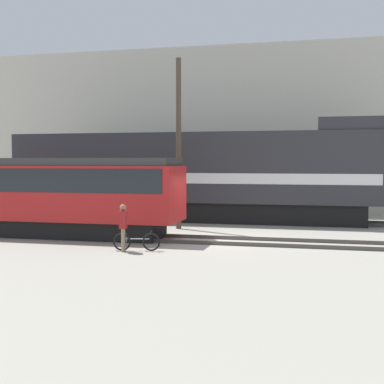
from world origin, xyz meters
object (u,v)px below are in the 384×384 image
at_px(person, 123,223).
at_px(utility_pole_left, 179,144).
at_px(streetcar, 30,191).
at_px(freight_locomotive, 194,175).
at_px(bicycle, 137,242).

distance_m(person, utility_pole_left, 6.88).
distance_m(streetcar, utility_pole_left, 6.64).
height_order(freight_locomotive, streetcar, freight_locomotive).
xyz_separation_m(freight_locomotive, bicycle, (0.31, -9.51, -2.03)).
bearing_deg(freight_locomotive, streetcar, -126.81).
xyz_separation_m(freight_locomotive, utility_pole_left, (0.13, -3.46, 1.44)).
height_order(person, utility_pole_left, utility_pole_left).
bearing_deg(streetcar, person, -28.94).
relative_size(freight_locomotive, streetcar, 1.49).
bearing_deg(utility_pole_left, streetcar, -146.91).
relative_size(streetcar, person, 7.86).
distance_m(freight_locomotive, streetcar, 8.66).
xyz_separation_m(person, utility_pole_left, (0.21, 6.28, 2.82)).
height_order(freight_locomotive, person, freight_locomotive).
bearing_deg(streetcar, utility_pole_left, 33.09).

